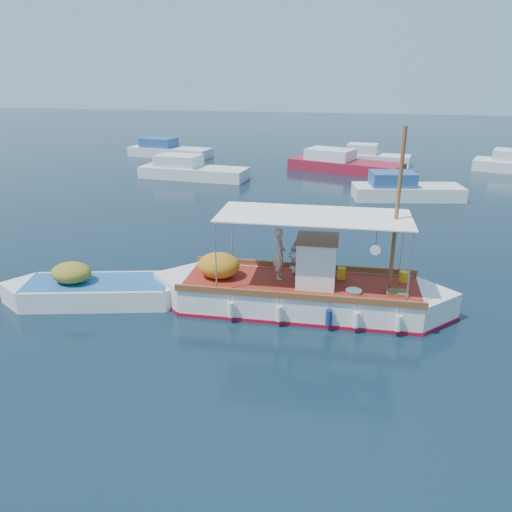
# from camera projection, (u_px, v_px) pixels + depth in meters

# --- Properties ---
(ground) EXTENTS (160.00, 160.00, 0.00)m
(ground) POSITION_uv_depth(u_px,v_px,m) (279.00, 297.00, 16.84)
(ground) COLOR black
(ground) RESTS_ON ground
(fishing_caique) EXTENTS (9.77, 2.95, 5.96)m
(fishing_caique) POSITION_uv_depth(u_px,v_px,m) (298.00, 293.00, 15.89)
(fishing_caique) COLOR white
(fishing_caique) RESTS_ON ground
(dinghy) EXTENTS (6.22, 2.87, 1.56)m
(dinghy) POSITION_uv_depth(u_px,v_px,m) (97.00, 292.00, 16.41)
(dinghy) COLOR white
(dinghy) RESTS_ON ground
(bg_boat_nw) EXTENTS (7.79, 3.05, 1.80)m
(bg_boat_nw) POSITION_uv_depth(u_px,v_px,m) (191.00, 171.00, 35.34)
(bg_boat_nw) COLOR silver
(bg_boat_nw) RESTS_ON ground
(bg_boat_n) EXTENTS (8.92, 5.44, 1.80)m
(bg_boat_n) POSITION_uv_depth(u_px,v_px,m) (342.00, 165.00, 37.87)
(bg_boat_n) COLOR maroon
(bg_boat_n) RESTS_ON ground
(bg_boat_ne) EXTENTS (6.62, 3.34, 1.80)m
(bg_boat_ne) POSITION_uv_depth(u_px,v_px,m) (404.00, 191.00, 29.62)
(bg_boat_ne) COLOR silver
(bg_boat_ne) RESTS_ON ground
(bg_boat_far_w) EXTENTS (7.71, 3.41, 1.80)m
(bg_boat_far_w) POSITION_uv_depth(u_px,v_px,m) (168.00, 151.00, 44.33)
(bg_boat_far_w) COLOR silver
(bg_boat_far_w) RESTS_ON ground
(bg_boat_far_n) EXTENTS (6.11, 2.79, 1.80)m
(bg_boat_far_n) POSITION_uv_depth(u_px,v_px,m) (370.00, 158.00, 40.72)
(bg_boat_far_n) COLOR silver
(bg_boat_far_n) RESTS_ON ground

